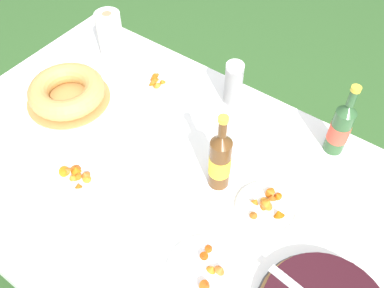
{
  "coord_description": "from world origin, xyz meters",
  "views": [
    {
      "loc": [
        0.59,
        -0.67,
        2.02
      ],
      "look_at": [
        0.01,
        0.13,
        0.83
      ],
      "focal_mm": 40.0,
      "sensor_mm": 36.0,
      "label": 1
    }
  ],
  "objects_px": {
    "cup_stack": "(233,84)",
    "cider_bottle_amber": "(220,160)",
    "snack_plate_near": "(267,206)",
    "snack_plate_left": "(74,178)",
    "snack_plate_far": "(156,84)",
    "bundt_cake": "(67,92)",
    "cider_bottle_green": "(341,128)",
    "paper_towel_roll": "(110,36)",
    "snack_plate_right": "(205,271)"
  },
  "relations": [
    {
      "from": "bundt_cake",
      "to": "snack_plate_right",
      "type": "bearing_deg",
      "value": -17.78
    },
    {
      "from": "cup_stack",
      "to": "snack_plate_near",
      "type": "height_order",
      "value": "cup_stack"
    },
    {
      "from": "snack_plate_left",
      "to": "snack_plate_far",
      "type": "xyz_separation_m",
      "value": [
        -0.07,
        0.55,
        -0.0
      ]
    },
    {
      "from": "snack_plate_right",
      "to": "cider_bottle_amber",
      "type": "bearing_deg",
      "value": 116.65
    },
    {
      "from": "bundt_cake",
      "to": "cup_stack",
      "type": "distance_m",
      "value": 0.68
    },
    {
      "from": "cider_bottle_green",
      "to": "snack_plate_far",
      "type": "xyz_separation_m",
      "value": [
        -0.76,
        -0.13,
        -0.11
      ]
    },
    {
      "from": "cider_bottle_green",
      "to": "cider_bottle_amber",
      "type": "relative_size",
      "value": 0.94
    },
    {
      "from": "cup_stack",
      "to": "cider_bottle_green",
      "type": "xyz_separation_m",
      "value": [
        0.44,
        0.02,
        0.02
      ]
    },
    {
      "from": "bundt_cake",
      "to": "cider_bottle_green",
      "type": "xyz_separation_m",
      "value": [
        1.0,
        0.4,
        0.07
      ]
    },
    {
      "from": "cider_bottle_amber",
      "to": "snack_plate_far",
      "type": "distance_m",
      "value": 0.57
    },
    {
      "from": "snack_plate_right",
      "to": "snack_plate_near",
      "type": "bearing_deg",
      "value": 82.74
    },
    {
      "from": "cup_stack",
      "to": "snack_plate_right",
      "type": "xyz_separation_m",
      "value": [
        0.33,
        -0.67,
        -0.09
      ]
    },
    {
      "from": "snack_plate_far",
      "to": "cider_bottle_amber",
      "type": "bearing_deg",
      "value": -27.44
    },
    {
      "from": "snack_plate_right",
      "to": "paper_towel_roll",
      "type": "bearing_deg",
      "value": 146.98
    },
    {
      "from": "cider_bottle_green",
      "to": "snack_plate_right",
      "type": "xyz_separation_m",
      "value": [
        -0.11,
        -0.68,
        -0.11
      ]
    },
    {
      "from": "cider_bottle_amber",
      "to": "paper_towel_roll",
      "type": "distance_m",
      "value": 0.83
    },
    {
      "from": "cider_bottle_green",
      "to": "snack_plate_far",
      "type": "distance_m",
      "value": 0.77
    },
    {
      "from": "snack_plate_far",
      "to": "snack_plate_left",
      "type": "bearing_deg",
      "value": -82.43
    },
    {
      "from": "cup_stack",
      "to": "paper_towel_roll",
      "type": "height_order",
      "value": "paper_towel_roll"
    },
    {
      "from": "bundt_cake",
      "to": "snack_plate_near",
      "type": "bearing_deg",
      "value": 1.47
    },
    {
      "from": "snack_plate_near",
      "to": "paper_towel_roll",
      "type": "distance_m",
      "value": 1.01
    },
    {
      "from": "bundt_cake",
      "to": "snack_plate_far",
      "type": "distance_m",
      "value": 0.37
    },
    {
      "from": "cider_bottle_green",
      "to": "cider_bottle_amber",
      "type": "distance_m",
      "value": 0.46
    },
    {
      "from": "cup_stack",
      "to": "snack_plate_left",
      "type": "relative_size",
      "value": 0.96
    },
    {
      "from": "snack_plate_left",
      "to": "snack_plate_right",
      "type": "xyz_separation_m",
      "value": [
        0.57,
        -0.01,
        -0.0
      ]
    },
    {
      "from": "snack_plate_left",
      "to": "bundt_cake",
      "type": "bearing_deg",
      "value": 139.1
    },
    {
      "from": "cider_bottle_amber",
      "to": "snack_plate_far",
      "type": "relative_size",
      "value": 1.42
    },
    {
      "from": "cider_bottle_amber",
      "to": "snack_plate_near",
      "type": "distance_m",
      "value": 0.22
    },
    {
      "from": "cider_bottle_amber",
      "to": "snack_plate_right",
      "type": "xyz_separation_m",
      "value": [
        0.15,
        -0.3,
        -0.12
      ]
    },
    {
      "from": "cup_stack",
      "to": "cider_bottle_green",
      "type": "height_order",
      "value": "cider_bottle_green"
    },
    {
      "from": "bundt_cake",
      "to": "paper_towel_roll",
      "type": "relative_size",
      "value": 1.51
    },
    {
      "from": "cider_bottle_green",
      "to": "cup_stack",
      "type": "bearing_deg",
      "value": -177.7
    },
    {
      "from": "cider_bottle_green",
      "to": "paper_towel_roll",
      "type": "distance_m",
      "value": 1.04
    },
    {
      "from": "cider_bottle_amber",
      "to": "cider_bottle_green",
      "type": "bearing_deg",
      "value": 55.39
    },
    {
      "from": "cider_bottle_amber",
      "to": "snack_plate_right",
      "type": "bearing_deg",
      "value": -63.35
    },
    {
      "from": "snack_plate_near",
      "to": "snack_plate_left",
      "type": "bearing_deg",
      "value": -154.11
    },
    {
      "from": "cider_bottle_amber",
      "to": "snack_plate_far",
      "type": "bearing_deg",
      "value": 152.56
    },
    {
      "from": "snack_plate_left",
      "to": "paper_towel_roll",
      "type": "xyz_separation_m",
      "value": [
        -0.35,
        0.59,
        0.1
      ]
    },
    {
      "from": "cider_bottle_amber",
      "to": "snack_plate_near",
      "type": "xyz_separation_m",
      "value": [
        0.19,
        0.0,
        -0.11
      ]
    },
    {
      "from": "cup_stack",
      "to": "snack_plate_near",
      "type": "bearing_deg",
      "value": -44.32
    },
    {
      "from": "snack_plate_left",
      "to": "snack_plate_right",
      "type": "height_order",
      "value": "same"
    },
    {
      "from": "paper_towel_roll",
      "to": "cider_bottle_amber",
      "type": "bearing_deg",
      "value": -21.1
    },
    {
      "from": "bundt_cake",
      "to": "snack_plate_right",
      "type": "xyz_separation_m",
      "value": [
        0.89,
        -0.28,
        -0.03
      ]
    },
    {
      "from": "bundt_cake",
      "to": "cider_bottle_green",
      "type": "distance_m",
      "value": 1.08
    },
    {
      "from": "cider_bottle_green",
      "to": "cider_bottle_amber",
      "type": "xyz_separation_m",
      "value": [
        -0.26,
        -0.38,
        0.01
      ]
    },
    {
      "from": "snack_plate_near",
      "to": "snack_plate_left",
      "type": "xyz_separation_m",
      "value": [
        -0.61,
        -0.3,
        -0.0
      ]
    },
    {
      "from": "bundt_cake",
      "to": "paper_towel_roll",
      "type": "xyz_separation_m",
      "value": [
        -0.04,
        0.32,
        0.07
      ]
    },
    {
      "from": "snack_plate_far",
      "to": "cider_bottle_green",
      "type": "bearing_deg",
      "value": 9.49
    },
    {
      "from": "cup_stack",
      "to": "cider_bottle_amber",
      "type": "relative_size",
      "value": 0.61
    },
    {
      "from": "cider_bottle_amber",
      "to": "snack_plate_far",
      "type": "xyz_separation_m",
      "value": [
        -0.49,
        0.26,
        -0.12
      ]
    }
  ]
}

